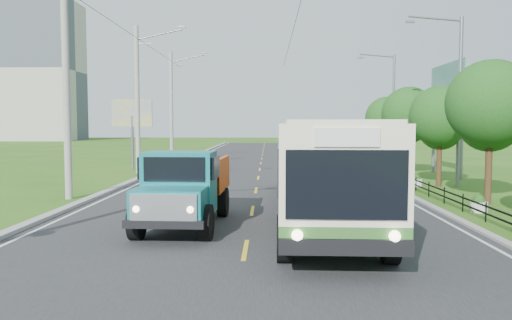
{
  "coord_description": "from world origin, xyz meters",
  "views": [
    {
      "loc": [
        0.59,
        -12.92,
        3.29
      ],
      "look_at": [
        0.12,
        7.0,
        1.9
      ],
      "focal_mm": 35.0,
      "sensor_mm": 36.0,
      "label": 1
    }
  ],
  "objects_px": {
    "billboard_left": "(132,117)",
    "streetlight_far": "(391,105)",
    "tree_fifth": "(409,117)",
    "tree_back": "(387,121)",
    "pole_near": "(67,84)",
    "tree_third": "(490,109)",
    "streetlight_mid": "(457,95)",
    "tree_fourth": "(440,120)",
    "bus": "(316,160)",
    "billboard_right": "(448,94)",
    "planter_far": "(382,168)",
    "dump_truck": "(185,183)",
    "pole_mid": "(138,99)",
    "planter_mid": "(416,181)",
    "planter_near": "(479,205)",
    "pole_far": "(172,106)"
  },
  "relations": [
    {
      "from": "billboard_left",
      "to": "streetlight_far",
      "type": "bearing_deg",
      "value": 11.23
    },
    {
      "from": "tree_fifth",
      "to": "streetlight_far",
      "type": "distance_m",
      "value": 7.97
    },
    {
      "from": "tree_back",
      "to": "pole_near",
      "type": "bearing_deg",
      "value": -136.59
    },
    {
      "from": "streetlight_far",
      "to": "billboard_left",
      "type": "distance_m",
      "value": 20.56
    },
    {
      "from": "tree_third",
      "to": "streetlight_far",
      "type": "relative_size",
      "value": 0.66
    },
    {
      "from": "tree_fifth",
      "to": "streetlight_mid",
      "type": "distance_m",
      "value": 6.28
    },
    {
      "from": "tree_fourth",
      "to": "bus",
      "type": "bearing_deg",
      "value": -131.92
    },
    {
      "from": "pole_near",
      "to": "billboard_left",
      "type": "bearing_deg",
      "value": 94.72
    },
    {
      "from": "tree_back",
      "to": "billboard_right",
      "type": "relative_size",
      "value": 0.75
    },
    {
      "from": "streetlight_far",
      "to": "planter_far",
      "type": "distance_m",
      "value": 7.84
    },
    {
      "from": "tree_back",
      "to": "billboard_left",
      "type": "xyz_separation_m",
      "value": [
        -19.36,
        -2.14,
        0.21
      ]
    },
    {
      "from": "tree_fourth",
      "to": "dump_truck",
      "type": "distance_m",
      "value": 16.39
    },
    {
      "from": "tree_back",
      "to": "billboard_left",
      "type": "relative_size",
      "value": 1.06
    },
    {
      "from": "pole_mid",
      "to": "billboard_right",
      "type": "distance_m",
      "value": 20.59
    },
    {
      "from": "tree_fifth",
      "to": "tree_back",
      "type": "xyz_separation_m",
      "value": [
        -0.0,
        6.0,
        -0.2
      ]
    },
    {
      "from": "streetlight_mid",
      "to": "dump_truck",
      "type": "distance_m",
      "value": 17.1
    },
    {
      "from": "planter_mid",
      "to": "tree_back",
      "type": "bearing_deg",
      "value": 84.09
    },
    {
      "from": "planter_far",
      "to": "tree_fifth",
      "type": "bearing_deg",
      "value": -55.95
    },
    {
      "from": "planter_near",
      "to": "bus",
      "type": "bearing_deg",
      "value": -178.75
    },
    {
      "from": "pole_near",
      "to": "tree_back",
      "type": "distance_m",
      "value": 24.98
    },
    {
      "from": "pole_mid",
      "to": "planter_near",
      "type": "relative_size",
      "value": 14.93
    },
    {
      "from": "planter_far",
      "to": "billboard_right",
      "type": "height_order",
      "value": "billboard_right"
    },
    {
      "from": "pole_near",
      "to": "bus",
      "type": "height_order",
      "value": "pole_near"
    },
    {
      "from": "tree_back",
      "to": "bus",
      "type": "bearing_deg",
      "value": -110.13
    },
    {
      "from": "planter_far",
      "to": "bus",
      "type": "distance_m",
      "value": 17.36
    },
    {
      "from": "pole_near",
      "to": "planter_mid",
      "type": "bearing_deg",
      "value": 16.52
    },
    {
      "from": "pole_far",
      "to": "bus",
      "type": "bearing_deg",
      "value": -68.5
    },
    {
      "from": "billboard_left",
      "to": "planter_far",
      "type": "bearing_deg",
      "value": -6.31
    },
    {
      "from": "planter_mid",
      "to": "streetlight_mid",
      "type": "bearing_deg",
      "value": 0.0
    },
    {
      "from": "streetlight_mid",
      "to": "streetlight_far",
      "type": "bearing_deg",
      "value": 90.0
    },
    {
      "from": "tree_fourth",
      "to": "planter_far",
      "type": "relative_size",
      "value": 8.06
    },
    {
      "from": "pole_far",
      "to": "tree_third",
      "type": "bearing_deg",
      "value": -53.91
    },
    {
      "from": "pole_near",
      "to": "tree_third",
      "type": "height_order",
      "value": "pole_near"
    },
    {
      "from": "pole_far",
      "to": "bus",
      "type": "distance_m",
      "value": 29.33
    },
    {
      "from": "tree_fourth",
      "to": "planter_mid",
      "type": "bearing_deg",
      "value": -173.61
    },
    {
      "from": "pole_near",
      "to": "tree_fifth",
      "type": "xyz_separation_m",
      "value": [
        18.12,
        11.14,
        -1.24
      ]
    },
    {
      "from": "pole_mid",
      "to": "dump_truck",
      "type": "relative_size",
      "value": 1.67
    },
    {
      "from": "pole_far",
      "to": "tree_fourth",
      "type": "height_order",
      "value": "pole_far"
    },
    {
      "from": "streetlight_far",
      "to": "dump_truck",
      "type": "xyz_separation_m",
      "value": [
        -12.74,
        -24.87,
        -3.5
      ]
    },
    {
      "from": "planter_far",
      "to": "bus",
      "type": "xyz_separation_m",
      "value": [
        -6.18,
        -16.13,
        1.71
      ]
    },
    {
      "from": "pole_near",
      "to": "planter_near",
      "type": "distance_m",
      "value": 17.79
    },
    {
      "from": "streetlight_far",
      "to": "billboard_right",
      "type": "height_order",
      "value": "streetlight_far"
    },
    {
      "from": "pole_near",
      "to": "streetlight_far",
      "type": "distance_m",
      "value": 26.8
    },
    {
      "from": "pole_far",
      "to": "streetlight_far",
      "type": "bearing_deg",
      "value": -14.81
    },
    {
      "from": "tree_back",
      "to": "tree_fourth",
      "type": "bearing_deg",
      "value": -90.0
    },
    {
      "from": "pole_near",
      "to": "bus",
      "type": "xyz_separation_m",
      "value": [
        10.69,
        -3.13,
        -3.1
      ]
    },
    {
      "from": "tree_third",
      "to": "billboard_right",
      "type": "distance_m",
      "value": 12.18
    },
    {
      "from": "tree_fifth",
      "to": "planter_mid",
      "type": "bearing_deg",
      "value": -101.56
    },
    {
      "from": "streetlight_mid",
      "to": "pole_mid",
      "type": "bearing_deg",
      "value": 159.68
    },
    {
      "from": "tree_back",
      "to": "planter_mid",
      "type": "height_order",
      "value": "tree_back"
    }
  ]
}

